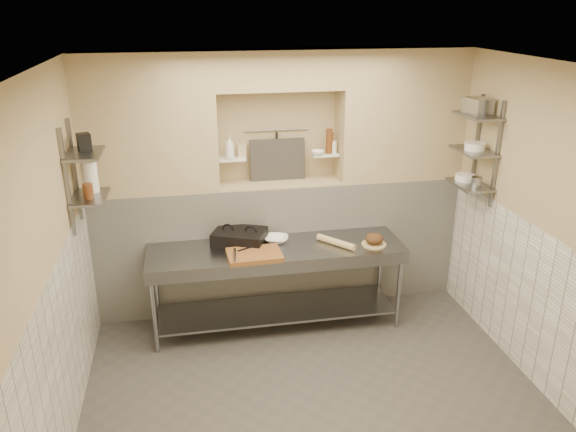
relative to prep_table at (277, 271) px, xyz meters
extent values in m
cube|color=#4A4641|center=(0.13, -1.18, -0.69)|extent=(4.00, 3.90, 0.10)
cube|color=silver|center=(0.13, -1.18, 2.21)|extent=(4.00, 3.90, 0.10)
cube|color=tan|center=(-1.92, -1.18, 0.76)|extent=(0.10, 3.90, 2.80)
cube|color=tan|center=(2.18, -1.18, 0.76)|extent=(0.10, 3.90, 2.80)
cube|color=tan|center=(0.13, 0.82, 0.76)|extent=(4.00, 0.10, 2.80)
cube|color=tan|center=(0.13, -3.18, 0.76)|extent=(4.00, 0.10, 2.80)
cube|color=white|center=(0.13, 0.57, 0.06)|extent=(4.00, 0.40, 1.40)
cube|color=tan|center=(0.13, 0.57, 0.77)|extent=(1.30, 0.40, 0.02)
cube|color=tan|center=(-1.19, 0.57, 1.46)|extent=(1.35, 0.40, 1.40)
cube|color=tan|center=(1.46, 0.57, 1.46)|extent=(1.35, 0.40, 1.40)
cube|color=tan|center=(0.13, 0.57, 1.96)|extent=(1.30, 0.40, 0.40)
cube|color=white|center=(-1.86, -1.18, 0.06)|extent=(0.02, 3.90, 1.40)
cube|color=white|center=(2.12, -1.18, 0.06)|extent=(0.02, 3.90, 1.40)
cube|color=white|center=(-0.37, 0.57, 1.06)|extent=(0.28, 0.16, 0.02)
cube|color=white|center=(0.63, 0.57, 1.06)|extent=(0.28, 0.16, 0.02)
cylinder|color=gray|center=(0.13, 0.74, 1.31)|extent=(0.70, 0.02, 0.02)
cylinder|color=black|center=(0.13, 0.72, 1.14)|extent=(0.02, 0.02, 0.30)
cube|color=#383330|center=(0.13, 0.67, 1.00)|extent=(0.60, 0.08, 0.45)
cube|color=slate|center=(-1.84, 0.07, 1.16)|extent=(0.03, 0.03, 0.95)
cube|color=slate|center=(-1.84, -0.33, 1.16)|extent=(0.03, 0.03, 0.95)
cube|color=slate|center=(-1.71, -0.13, 0.96)|extent=(0.30, 0.50, 0.02)
cube|color=slate|center=(-1.71, -0.13, 1.36)|extent=(0.30, 0.50, 0.03)
cube|color=slate|center=(2.11, 0.07, 1.21)|extent=(0.03, 0.03, 1.05)
cube|color=slate|center=(2.11, -0.33, 1.21)|extent=(0.03, 0.03, 1.05)
cube|color=slate|center=(1.97, -0.13, 0.86)|extent=(0.30, 0.50, 0.02)
cube|color=slate|center=(1.97, -0.13, 1.21)|extent=(0.30, 0.50, 0.02)
cube|color=slate|center=(1.97, -0.13, 1.56)|extent=(0.30, 0.50, 0.03)
cube|color=gray|center=(0.00, 0.02, 0.24)|extent=(2.60, 0.70, 0.04)
cube|color=gray|center=(0.00, 0.02, -0.46)|extent=(2.45, 0.60, 0.03)
cube|color=gray|center=(0.00, -0.31, 0.18)|extent=(2.60, 0.02, 0.12)
cylinder|color=gray|center=(-1.24, -0.27, -0.21)|extent=(0.04, 0.04, 0.86)
cylinder|color=gray|center=(-1.24, 0.31, -0.21)|extent=(0.04, 0.04, 0.86)
cylinder|color=gray|center=(1.24, -0.27, -0.21)|extent=(0.04, 0.04, 0.86)
cylinder|color=gray|center=(1.24, 0.31, -0.21)|extent=(0.04, 0.04, 0.86)
cube|color=black|center=(-0.35, 0.19, 0.30)|extent=(0.62, 0.55, 0.09)
cube|color=black|center=(-0.35, 0.19, 0.38)|extent=(0.62, 0.55, 0.05)
cube|color=brown|center=(-0.25, -0.17, 0.28)|extent=(0.54, 0.38, 0.05)
cube|color=gray|center=(-0.28, -0.05, 0.31)|extent=(0.26, 0.16, 0.01)
cylinder|color=gray|center=(-0.44, -0.21, 0.32)|extent=(0.05, 0.28, 0.03)
imported|color=white|center=(0.03, 0.15, 0.29)|extent=(0.30, 0.30, 0.06)
cylinder|color=#D6BD7E|center=(0.61, -0.04, 0.29)|extent=(0.34, 0.39, 0.07)
cylinder|color=#D6BD7E|center=(1.00, -0.11, 0.26)|extent=(0.25, 0.25, 0.01)
ellipsoid|color=#4C2D19|center=(1.00, -0.11, 0.33)|extent=(0.19, 0.19, 0.11)
imported|color=white|center=(-0.39, 0.52, 1.19)|extent=(0.11, 0.11, 0.25)
cube|color=tan|center=(-0.26, 0.61, 1.14)|extent=(0.09, 0.09, 0.13)
imported|color=white|center=(0.54, 0.53, 1.09)|extent=(0.17, 0.17, 0.04)
cylinder|color=#5A2E13|center=(0.68, 0.55, 1.18)|extent=(0.06, 0.06, 0.23)
cylinder|color=#5A2E13|center=(0.67, 0.55, 1.20)|extent=(0.07, 0.07, 0.26)
cylinder|color=white|center=(0.72, 0.56, 1.14)|extent=(0.08, 0.08, 0.13)
cylinder|color=white|center=(-1.71, -0.01, 1.11)|extent=(0.14, 0.14, 0.28)
cylinder|color=#5A2E13|center=(-1.71, -0.19, 1.04)|extent=(0.09, 0.09, 0.13)
cube|color=black|center=(-1.71, -0.07, 1.45)|extent=(0.14, 0.14, 0.15)
cylinder|color=white|center=(1.97, -0.03, 0.90)|extent=(0.20, 0.20, 0.06)
cylinder|color=gray|center=(1.97, -0.26, 0.92)|extent=(0.10, 0.10, 0.10)
cylinder|color=white|center=(1.97, -0.14, 1.26)|extent=(0.20, 0.20, 0.07)
cube|color=gray|center=(1.97, -0.11, 1.65)|extent=(0.24, 0.28, 0.16)
camera|label=1|loc=(-0.85, -5.12, 2.59)|focal=35.00mm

